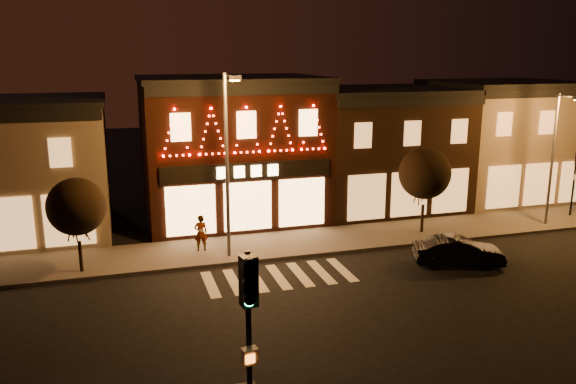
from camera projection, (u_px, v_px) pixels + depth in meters
name	position (u px, v px, depth m)	size (l,w,h in m)	color
ground	(307.00, 315.00, 21.64)	(120.00, 120.00, 0.00)	black
sidewalk_far	(295.00, 243.00, 29.63)	(44.00, 4.00, 0.15)	#47423D
building_pulp	(232.00, 148.00, 33.68)	(10.20, 8.34, 8.30)	black
building_right_a	(380.00, 148.00, 36.44)	(9.20, 8.28, 7.50)	black
building_right_b	(502.00, 139.00, 38.92)	(9.20, 8.28, 7.80)	#7C6A58
traffic_signal_near	(249.00, 317.00, 13.03)	(0.40, 0.54, 5.12)	black
streetlamp_mid	(228.00, 152.00, 26.22)	(0.55, 1.97, 8.59)	#59595E
streetlamp_right	(556.00, 150.00, 31.56)	(0.47, 1.67, 7.30)	#59595E
tree_left	(76.00, 207.00, 24.96)	(2.52, 2.52, 4.21)	black
tree_right	(425.00, 173.00, 30.56)	(2.75, 2.75, 4.60)	black
dark_sedan	(458.00, 252.00, 26.60)	(1.42, 4.06, 1.34)	black
pedestrian	(201.00, 233.00, 28.10)	(0.66, 0.43, 1.80)	gray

